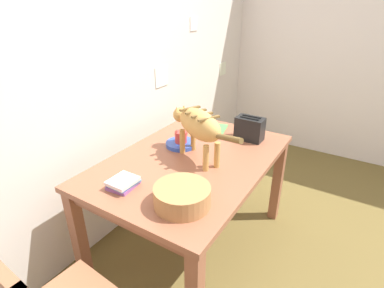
{
  "coord_description": "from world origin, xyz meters",
  "views": [
    {
      "loc": [
        -1.46,
        0.14,
        1.68
      ],
      "look_at": [
        0.02,
        1.06,
        0.84
      ],
      "focal_mm": 28.11,
      "sensor_mm": 36.0,
      "label": 1
    }
  ],
  "objects_px": {
    "book_stack": "(123,183)",
    "wicker_basket": "(182,196)",
    "dining_table": "(192,169)",
    "saucer_bowl": "(181,144)",
    "toaster": "(250,129)",
    "coffee_mug": "(181,137)",
    "magazine": "(210,129)",
    "cat": "(198,125)"
  },
  "relations": [
    {
      "from": "book_stack",
      "to": "wicker_basket",
      "type": "xyz_separation_m",
      "value": [
        0.04,
        -0.36,
        0.03
      ]
    },
    {
      "from": "dining_table",
      "to": "saucer_bowl",
      "type": "bearing_deg",
      "value": 55.41
    },
    {
      "from": "dining_table",
      "to": "toaster",
      "type": "relative_size",
      "value": 6.93
    },
    {
      "from": "coffee_mug",
      "to": "wicker_basket",
      "type": "height_order",
      "value": "coffee_mug"
    },
    {
      "from": "magazine",
      "to": "cat",
      "type": "bearing_deg",
      "value": -174.41
    },
    {
      "from": "saucer_bowl",
      "to": "wicker_basket",
      "type": "relative_size",
      "value": 0.74
    },
    {
      "from": "coffee_mug",
      "to": "toaster",
      "type": "height_order",
      "value": "toaster"
    },
    {
      "from": "coffee_mug",
      "to": "magazine",
      "type": "distance_m",
      "value": 0.37
    },
    {
      "from": "saucer_bowl",
      "to": "magazine",
      "type": "height_order",
      "value": "saucer_bowl"
    },
    {
      "from": "book_stack",
      "to": "wicker_basket",
      "type": "height_order",
      "value": "wicker_basket"
    },
    {
      "from": "cat",
      "to": "book_stack",
      "type": "distance_m",
      "value": 0.57
    },
    {
      "from": "saucer_bowl",
      "to": "toaster",
      "type": "height_order",
      "value": "toaster"
    },
    {
      "from": "coffee_mug",
      "to": "toaster",
      "type": "relative_size",
      "value": 0.62
    },
    {
      "from": "dining_table",
      "to": "book_stack",
      "type": "height_order",
      "value": "book_stack"
    },
    {
      "from": "saucer_bowl",
      "to": "cat",
      "type": "bearing_deg",
      "value": -116.25
    },
    {
      "from": "dining_table",
      "to": "saucer_bowl",
      "type": "relative_size",
      "value": 6.5
    },
    {
      "from": "coffee_mug",
      "to": "book_stack",
      "type": "height_order",
      "value": "coffee_mug"
    },
    {
      "from": "dining_table",
      "to": "magazine",
      "type": "bearing_deg",
      "value": 14.69
    },
    {
      "from": "dining_table",
      "to": "coffee_mug",
      "type": "xyz_separation_m",
      "value": [
        0.11,
        0.16,
        0.15
      ]
    },
    {
      "from": "saucer_bowl",
      "to": "magazine",
      "type": "distance_m",
      "value": 0.37
    },
    {
      "from": "dining_table",
      "to": "toaster",
      "type": "distance_m",
      "value": 0.54
    },
    {
      "from": "dining_table",
      "to": "saucer_bowl",
      "type": "distance_m",
      "value": 0.22
    },
    {
      "from": "book_stack",
      "to": "wicker_basket",
      "type": "distance_m",
      "value": 0.37
    },
    {
      "from": "cat",
      "to": "saucer_bowl",
      "type": "distance_m",
      "value": 0.31
    },
    {
      "from": "wicker_basket",
      "to": "toaster",
      "type": "bearing_deg",
      "value": 1.11
    },
    {
      "from": "saucer_bowl",
      "to": "book_stack",
      "type": "distance_m",
      "value": 0.6
    },
    {
      "from": "dining_table",
      "to": "wicker_basket",
      "type": "xyz_separation_m",
      "value": [
        -0.45,
        -0.22,
        0.14
      ]
    },
    {
      "from": "wicker_basket",
      "to": "toaster",
      "type": "height_order",
      "value": "toaster"
    },
    {
      "from": "cat",
      "to": "saucer_bowl",
      "type": "bearing_deg",
      "value": 90.0
    },
    {
      "from": "saucer_bowl",
      "to": "coffee_mug",
      "type": "bearing_deg",
      "value": 0.0
    },
    {
      "from": "magazine",
      "to": "toaster",
      "type": "relative_size",
      "value": 1.36
    },
    {
      "from": "cat",
      "to": "toaster",
      "type": "bearing_deg",
      "value": 5.79
    },
    {
      "from": "coffee_mug",
      "to": "wicker_basket",
      "type": "relative_size",
      "value": 0.43
    },
    {
      "from": "dining_table",
      "to": "saucer_bowl",
      "type": "xyz_separation_m",
      "value": [
        0.11,
        0.16,
        0.1
      ]
    },
    {
      "from": "dining_table",
      "to": "cat",
      "type": "relative_size",
      "value": 2.23
    },
    {
      "from": "dining_table",
      "to": "wicker_basket",
      "type": "relative_size",
      "value": 4.81
    },
    {
      "from": "saucer_bowl",
      "to": "book_stack",
      "type": "xyz_separation_m",
      "value": [
        -0.6,
        -0.02,
        0.01
      ]
    },
    {
      "from": "coffee_mug",
      "to": "toaster",
      "type": "xyz_separation_m",
      "value": [
        0.35,
        -0.37,
        0.02
      ]
    },
    {
      "from": "wicker_basket",
      "to": "magazine",
      "type": "bearing_deg",
      "value": 20.51
    },
    {
      "from": "book_stack",
      "to": "saucer_bowl",
      "type": "bearing_deg",
      "value": 1.82
    },
    {
      "from": "cat",
      "to": "coffee_mug",
      "type": "relative_size",
      "value": 4.98
    },
    {
      "from": "saucer_bowl",
      "to": "wicker_basket",
      "type": "distance_m",
      "value": 0.68
    }
  ]
}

